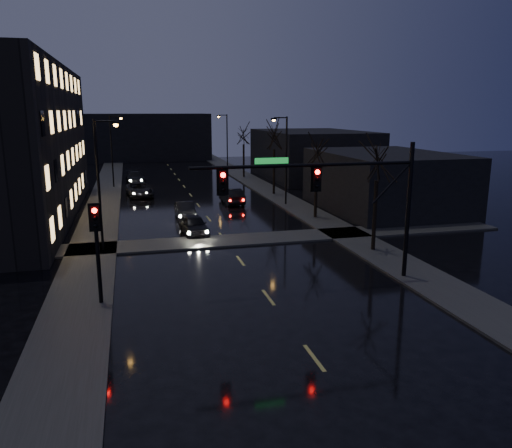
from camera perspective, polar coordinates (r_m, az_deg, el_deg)
ground at (r=16.67m, az=9.22°, el=-17.98°), size 160.00×160.00×0.00m
sidewalk_left at (r=48.87m, az=-17.02°, el=2.31°), size 3.00×140.00×0.12m
sidewalk_right at (r=50.89m, az=2.47°, el=3.26°), size 3.00×140.00×0.12m
sidewalk_cross at (r=33.20m, az=-3.46°, el=-1.92°), size 40.00×3.00×0.12m
commercial_right_near at (r=44.96m, az=14.45°, el=4.75°), size 10.00×14.00×5.00m
commercial_right_far at (r=65.46m, az=6.41°, el=7.92°), size 12.00×18.00×6.00m
far_block at (r=91.22m, az=-12.53°, el=9.69°), size 22.00×10.00×8.00m
signal_mast at (r=24.40m, az=9.61°, el=4.10°), size 11.11×0.41×7.00m
signal_pole_left at (r=22.78m, az=-17.74°, el=-1.72°), size 0.35×0.41×4.53m
tree_near at (r=30.71m, az=13.79°, el=8.21°), size 3.52×3.52×8.08m
tree_mid_a at (r=39.83m, az=6.99°, el=8.88°), size 3.30×3.30×7.58m
tree_mid_b at (r=51.15m, az=2.10°, el=10.70°), size 3.74×3.74×8.59m
tree_far at (r=64.72m, az=-1.43°, el=10.66°), size 3.43×3.43×7.88m
streetlight_l_near at (r=31.33m, az=-17.21°, el=5.43°), size 1.53×0.28×8.00m
streetlight_l_far at (r=58.21m, az=-16.00°, el=8.66°), size 1.53×0.28×8.00m
streetlight_r_mid at (r=45.29m, az=3.23°, el=8.08°), size 1.53×0.28×8.00m
streetlight_r_far at (r=72.43m, az=-3.49°, el=9.85°), size 1.53×0.28×8.00m
oncoming_car_a at (r=35.23m, az=-7.13°, el=-0.08°), size 1.93×4.16×1.38m
oncoming_car_b at (r=40.55m, az=-8.10°, el=1.55°), size 1.43×4.03×1.32m
oncoming_car_c at (r=51.87m, az=-13.17°, el=3.85°), size 2.86×5.33×1.42m
oncoming_car_d at (r=61.64m, az=-13.61°, el=5.20°), size 2.48×5.09×1.43m
lead_car at (r=46.61m, az=-2.78°, el=3.21°), size 1.72×4.47×1.45m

